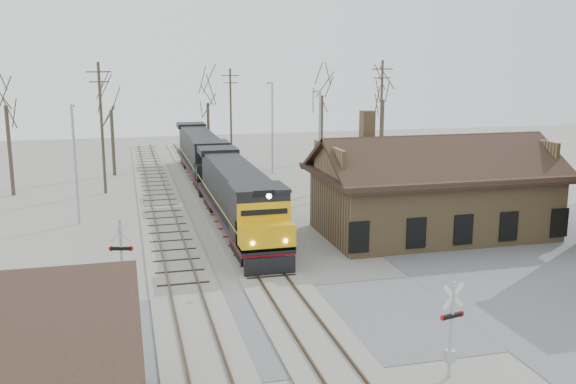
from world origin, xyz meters
The scene contains 20 objects.
ground centered at (0.00, 0.00, 0.00)m, with size 140.00×140.00×0.00m, color #9F9A90.
road centered at (0.00, 0.00, 0.01)m, with size 60.00×9.00×0.03m, color #5A5A5F.
track_main centered at (0.00, 15.00, 0.07)m, with size 3.40×90.00×0.24m.
track_siding centered at (-4.50, 15.00, 0.07)m, with size 3.40×90.00×0.24m.
depot centered at (11.99, 12.00, 2.41)m, with size 15.20×9.31×7.90m.
locomotive_lead centered at (0.00, 15.55, 2.28)m, with size 2.93×19.60×4.35m.
locomotive_trailing centered at (0.00, 35.42, 2.28)m, with size 2.93×19.60×4.12m.
crossbuck_near centered at (3.80, -5.71, 1.71)m, with size 1.01×0.32×3.58m.
crossbuck_far centered at (-7.38, 4.59, 1.88)m, with size 1.12×0.36×3.99m.
streetlight_a centered at (-10.27, 20.32, 4.60)m, with size 0.25×2.04×8.15m.
streetlight_b centered at (7.78, 23.09, 4.90)m, with size 0.25×2.04×8.74m.
streetlight_c centered at (7.06, 36.33, 4.99)m, with size 0.25×2.04×8.91m.
utility_pole_a centered at (-8.73, 30.35, 5.66)m, with size 2.00×0.24×10.86m.
utility_pole_b centered at (4.87, 47.60, 5.25)m, with size 2.00×0.24×10.04m.
utility_pole_c centered at (16.25, 31.04, 5.72)m, with size 2.00×0.24×10.97m.
tree_a centered at (-16.12, 31.45, 8.63)m, with size 4.95×4.95×12.12m.
tree_b centered at (-8.06, 38.91, 7.37)m, with size 4.23×4.23×10.36m.
tree_c centered at (2.09, 46.15, 7.37)m, with size 4.23×4.23×10.36m.
tree_d centered at (14.24, 42.98, 8.35)m, with size 4.78×4.78×11.72m.
tree_e centered at (20.27, 40.20, 7.89)m, with size 4.52×4.52×11.08m.
Camera 1 is at (-6.98, -24.62, 11.13)m, focal length 40.00 mm.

